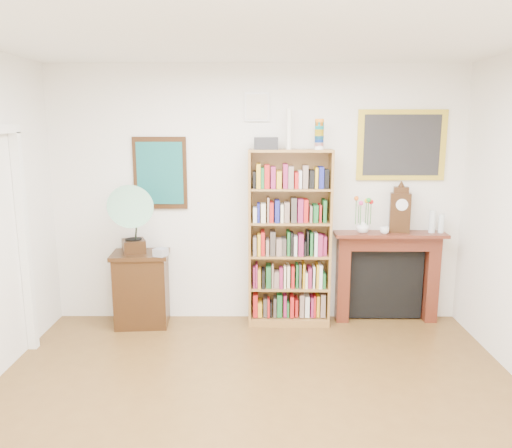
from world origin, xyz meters
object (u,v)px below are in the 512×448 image
at_px(teacup, 385,230).
at_px(bottle_left, 432,222).
at_px(side_cabinet, 142,289).
at_px(bookshelf, 290,229).
at_px(gramophone, 129,216).
at_px(flower_vase, 363,226).
at_px(fireplace, 387,269).
at_px(bottle_right, 441,224).
at_px(mantel_clock, 400,210).
at_px(cd_stack, 161,252).

relative_size(teacup, bottle_left, 0.40).
xyz_separation_m(side_cabinet, teacup, (2.62, 0.03, 0.65)).
relative_size(bookshelf, gramophone, 2.92).
bearing_deg(flower_vase, bottle_left, 1.03).
relative_size(bookshelf, side_cabinet, 2.70).
xyz_separation_m(flower_vase, bottle_left, (0.75, 0.01, 0.05)).
xyz_separation_m(bookshelf, side_cabinet, (-1.61, -0.06, -0.66)).
xyz_separation_m(fireplace, bottle_right, (0.55, -0.05, 0.53)).
distance_m(bookshelf, bottle_left, 1.54).
bearing_deg(fireplace, flower_vase, -169.05).
xyz_separation_m(teacup, bottle_right, (0.63, 0.07, 0.06)).
bearing_deg(mantel_clock, side_cabinet, -167.23).
xyz_separation_m(bookshelf, bottle_right, (1.64, 0.04, 0.05)).
relative_size(side_cabinet, gramophone, 1.08).
bearing_deg(bookshelf, gramophone, -172.85).
bearing_deg(gramophone, fireplace, -15.97).
height_order(bookshelf, fireplace, bookshelf).
bearing_deg(side_cabinet, mantel_clock, -1.43).
bearing_deg(gramophone, teacup, -18.21).
bearing_deg(bookshelf, mantel_clock, 4.32).
relative_size(gramophone, flower_vase, 5.26).
height_order(side_cabinet, cd_stack, cd_stack).
bearing_deg(bookshelf, bottle_left, 2.86).
distance_m(gramophone, bottle_right, 3.33).
xyz_separation_m(fireplace, cd_stack, (-2.45, -0.28, 0.27)).
relative_size(flower_vase, bottle_right, 0.72).
xyz_separation_m(bookshelf, mantel_clock, (1.19, 0.07, 0.19)).
distance_m(fireplace, bottle_right, 0.76).
bearing_deg(side_cabinet, bottle_right, -2.21).
xyz_separation_m(bookshelf, teacup, (1.01, -0.03, -0.01)).
xyz_separation_m(gramophone, mantel_clock, (2.87, 0.24, 0.01)).
bearing_deg(bookshelf, side_cabinet, -176.69).
xyz_separation_m(cd_stack, flower_vase, (2.15, 0.23, 0.23)).
height_order(bookshelf, bottle_right, bookshelf).
height_order(fireplace, bottle_left, bottle_left).
height_order(side_cabinet, flower_vase, flower_vase).
height_order(side_cabinet, bottle_left, bottle_left).
distance_m(cd_stack, bottle_left, 2.93).
height_order(gramophone, flower_vase, gramophone).
height_order(mantel_clock, bottle_right, mantel_clock).
bearing_deg(side_cabinet, bookshelf, -1.86).
distance_m(side_cabinet, bottle_left, 3.24).
bearing_deg(bottle_left, gramophone, -176.09).
distance_m(bookshelf, flower_vase, 0.79).
distance_m(side_cabinet, cd_stack, 0.53).
bearing_deg(bottle_right, bookshelf, -178.57).
bearing_deg(teacup, cd_stack, -175.95).
relative_size(mantel_clock, flower_vase, 3.44).
relative_size(side_cabinet, fireplace, 0.68).
distance_m(bookshelf, teacup, 1.01).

